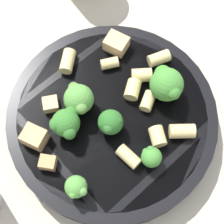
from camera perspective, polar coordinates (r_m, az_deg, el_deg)
The scene contains 21 objects.
ground_plane at distance 0.48m, azimuth 0.00°, elevation -2.02°, with size 2.00×2.00×0.00m, color #BCB29E.
pasta_bowl at distance 0.46m, azimuth 0.00°, elevation -1.15°, with size 0.26×0.26×0.04m.
broccoli_floret_0 at distance 0.41m, azimuth -5.44°, elevation -11.33°, with size 0.02×0.03×0.03m.
broccoli_floret_1 at distance 0.43m, azimuth -5.09°, elevation 1.92°, with size 0.04×0.04×0.04m.
broccoli_floret_2 at distance 0.42m, azimuth -7.04°, elevation -1.76°, with size 0.04×0.04×0.04m.
broccoli_floret_3 at distance 0.42m, azimuth 5.99°, elevation -6.79°, with size 0.02×0.02×0.03m.
broccoli_floret_4 at distance 0.42m, azimuth -0.25°, elevation -1.65°, with size 0.03×0.03×0.04m.
broccoli_floret_5 at distance 0.44m, azimuth 8.31°, elevation 4.25°, with size 0.04×0.05×0.05m.
rigatoni_0 at distance 0.43m, azimuth 6.97°, elevation -3.73°, with size 0.02×0.02×0.02m, color #E0C67F.
rigatoni_1 at distance 0.47m, azimuth -0.37°, elevation 7.44°, with size 0.01×0.01×0.02m, color #E0C67F.
rigatoni_2 at distance 0.46m, azimuth 4.54°, elevation 5.61°, with size 0.02×0.02×0.02m, color #E0C67F.
rigatoni_3 at distance 0.47m, azimuth -6.77°, elevation 7.70°, with size 0.02×0.02×0.03m, color #E0C67F.
rigatoni_4 at distance 0.45m, azimuth 5.55°, elevation 1.51°, with size 0.01×0.01×0.02m, color #E0C67F.
rigatoni_5 at distance 0.43m, azimuth 2.69°, elevation -6.76°, with size 0.01×0.01×0.03m, color #E0C67F.
rigatoni_6 at distance 0.45m, azimuth 3.17°, elevation 3.44°, with size 0.02×0.02×0.02m, color #E0C67F.
rigatoni_7 at distance 0.48m, azimuth 7.17°, elevation 8.11°, with size 0.02×0.02×0.03m, color #E0C67F.
rigatoni_8 at distance 0.44m, azimuth 10.63°, elevation -2.89°, with size 0.02×0.02×0.03m, color #E0C67F.
chicken_chunk_0 at distance 0.45m, azimuth -9.32°, elevation 1.19°, with size 0.02×0.02×0.01m, color tan.
chicken_chunk_1 at distance 0.43m, azimuth -9.76°, elevation -7.62°, with size 0.02×0.02×0.01m, color tan.
chicken_chunk_2 at distance 0.44m, azimuth -11.61°, elevation -4.18°, with size 0.03×0.02×0.02m, color tan.
chicken_chunk_3 at distance 0.48m, azimuth 0.66°, elevation 10.38°, with size 0.03×0.02×0.02m, color tan.
Camera 1 is at (0.05, 0.15, 0.46)m, focal length 60.00 mm.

